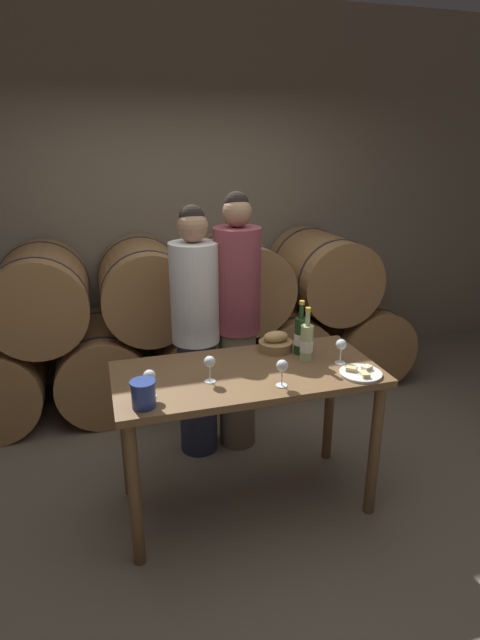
{
  "coord_description": "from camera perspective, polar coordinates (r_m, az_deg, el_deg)",
  "views": [
    {
      "loc": [
        -0.75,
        -2.38,
        2.07
      ],
      "look_at": [
        0.0,
        0.14,
        1.13
      ],
      "focal_mm": 28.0,
      "sensor_mm": 36.0,
      "label": 1
    }
  ],
  "objects": [
    {
      "name": "stone_wall_back",
      "position": [
        4.56,
        -7.19,
        13.56
      ],
      "size": [
        10.0,
        0.12,
        3.2
      ],
      "color": "gray",
      "rests_on": "ground_plane"
    },
    {
      "name": "wine_bottle_white",
      "position": [
        2.88,
        7.63,
        -2.54
      ],
      "size": [
        0.08,
        0.08,
        0.32
      ],
      "color": "#ADBC7F",
      "rests_on": "tasting_table"
    },
    {
      "name": "cheese_plate",
      "position": [
        2.79,
        13.62,
        -5.89
      ],
      "size": [
        0.23,
        0.23,
        0.04
      ],
      "color": "white",
      "rests_on": "tasting_table"
    },
    {
      "name": "wine_glass_far_left",
      "position": [
        2.49,
        -10.31,
        -6.45
      ],
      "size": [
        0.06,
        0.06,
        0.15
      ],
      "color": "white",
      "rests_on": "tasting_table"
    },
    {
      "name": "wine_bottle_red",
      "position": [
        2.96,
        6.94,
        -1.77
      ],
      "size": [
        0.08,
        0.08,
        0.33
      ],
      "color": "#193819",
      "rests_on": "tasting_table"
    },
    {
      "name": "blue_crock",
      "position": [
        2.42,
        -10.99,
        -8.19
      ],
      "size": [
        0.12,
        0.12,
        0.13
      ],
      "color": "navy",
      "rests_on": "tasting_table"
    },
    {
      "name": "wine_glass_center",
      "position": [
        2.57,
        4.84,
        -5.36
      ],
      "size": [
        0.06,
        0.06,
        0.15
      ],
      "color": "white",
      "rests_on": "tasting_table"
    },
    {
      "name": "ground_plane",
      "position": [
        3.24,
        0.74,
        -20.02
      ],
      "size": [
        10.0,
        10.0,
        0.0
      ],
      "primitive_type": "plane",
      "color": "#726654"
    },
    {
      "name": "wine_glass_right",
      "position": [
        2.87,
        11.49,
        -2.9
      ],
      "size": [
        0.06,
        0.06,
        0.15
      ],
      "color": "white",
      "rests_on": "tasting_table"
    },
    {
      "name": "bread_basket",
      "position": [
        3.03,
        4.09,
        -2.62
      ],
      "size": [
        0.2,
        0.2,
        0.12
      ],
      "color": "olive",
      "rests_on": "tasting_table"
    },
    {
      "name": "person_left",
      "position": [
        3.31,
        -5.06,
        -1.45
      ],
      "size": [
        0.32,
        0.32,
        1.72
      ],
      "color": "#2D334C",
      "rests_on": "ground_plane"
    },
    {
      "name": "barrel_stack",
      "position": [
        4.22,
        -5.3,
        -0.41
      ],
      "size": [
        3.82,
        0.92,
        1.34
      ],
      "color": "#9E7042",
      "rests_on": "ground_plane"
    },
    {
      "name": "person_right",
      "position": [
        3.36,
        -0.31,
        -0.33
      ],
      "size": [
        0.31,
        0.31,
        1.79
      ],
      "color": "#756651",
      "rests_on": "ground_plane"
    },
    {
      "name": "tasting_table",
      "position": [
        2.83,
        0.8,
        -8.23
      ],
      "size": [
        1.46,
        0.69,
        0.88
      ],
      "color": "brown",
      "rests_on": "ground_plane"
    },
    {
      "name": "wine_glass_left",
      "position": [
        2.6,
        -3.49,
        -4.94
      ],
      "size": [
        0.06,
        0.06,
        0.15
      ],
      "color": "white",
      "rests_on": "tasting_table"
    }
  ]
}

